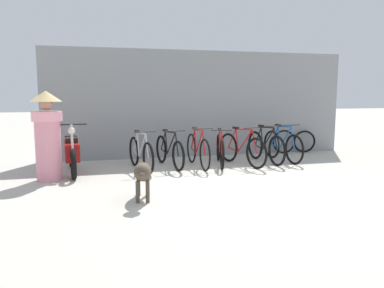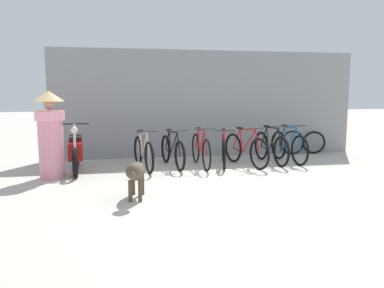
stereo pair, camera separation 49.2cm
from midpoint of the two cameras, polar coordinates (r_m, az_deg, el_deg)
ground_plane at (r=6.65m, az=11.56°, el=-6.72°), size 60.00×60.00×0.00m
shop_wall_back at (r=9.86m, az=3.90°, el=6.11°), size 7.98×0.20×2.74m
bicycle_0 at (r=8.16m, az=-5.74°, el=-1.38°), size 0.47×1.68×0.87m
bicycle_1 at (r=8.41m, az=-1.35°, el=-1.11°), size 0.46×1.74×0.86m
bicycle_2 at (r=8.40m, az=3.01°, el=-0.96°), size 0.46×1.74×0.90m
bicycle_3 at (r=8.61m, az=6.50°, el=-0.96°), size 0.56×1.71×0.85m
bicycle_4 at (r=8.62m, az=9.78°, el=-0.89°), size 0.59×1.68×0.90m
bicycle_5 at (r=9.06m, az=13.43°, el=-0.55°), size 0.46×1.71×0.92m
bicycle_6 at (r=9.30m, az=15.97°, el=-0.42°), size 0.46×1.66×0.92m
motorcycle at (r=8.16m, az=-15.67°, el=-1.15°), size 0.58×1.86×1.05m
stray_dog at (r=5.82m, az=-6.19°, el=-4.32°), size 0.37×1.15×0.63m
person_in_robes at (r=7.61m, az=-19.05°, el=1.68°), size 0.59×0.59×1.69m
spare_tire_left at (r=10.52m, az=16.36°, el=0.21°), size 0.65×0.12×0.65m
spare_tire_right at (r=10.83m, az=19.34°, el=0.22°), size 0.62×0.20×0.62m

